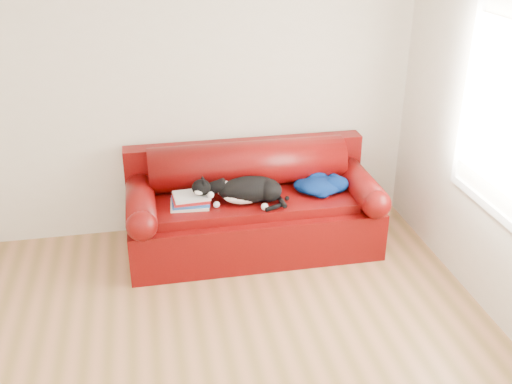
% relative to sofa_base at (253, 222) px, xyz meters
% --- Properties ---
extents(ground, '(4.50, 4.50, 0.00)m').
position_rel_sofa_base_xyz_m(ground, '(-0.74, -1.49, -0.24)').
color(ground, brown).
rests_on(ground, ground).
extents(room_shell, '(4.52, 4.02, 2.61)m').
position_rel_sofa_base_xyz_m(room_shell, '(-0.61, -1.48, 1.43)').
color(room_shell, beige).
rests_on(room_shell, ground).
extents(sofa_base, '(2.10, 0.90, 0.50)m').
position_rel_sofa_base_xyz_m(sofa_base, '(0.00, 0.00, 0.00)').
color(sofa_base, '#3F0205').
rests_on(sofa_base, ground).
extents(sofa_back, '(2.10, 1.01, 0.88)m').
position_rel_sofa_base_xyz_m(sofa_back, '(0.00, 0.24, 0.30)').
color(sofa_back, '#3F0205').
rests_on(sofa_back, ground).
extents(book_stack, '(0.32, 0.26, 0.10)m').
position_rel_sofa_base_xyz_m(book_stack, '(-0.53, -0.09, 0.31)').
color(book_stack, beige).
rests_on(book_stack, sofa_base).
extents(cat, '(0.70, 0.45, 0.27)m').
position_rel_sofa_base_xyz_m(cat, '(-0.06, -0.11, 0.36)').
color(cat, black).
rests_on(cat, sofa_base).
extents(blanket, '(0.51, 0.41, 0.14)m').
position_rel_sofa_base_xyz_m(blanket, '(0.59, -0.03, 0.32)').
color(blanket, '#02103F').
rests_on(blanket, sofa_base).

